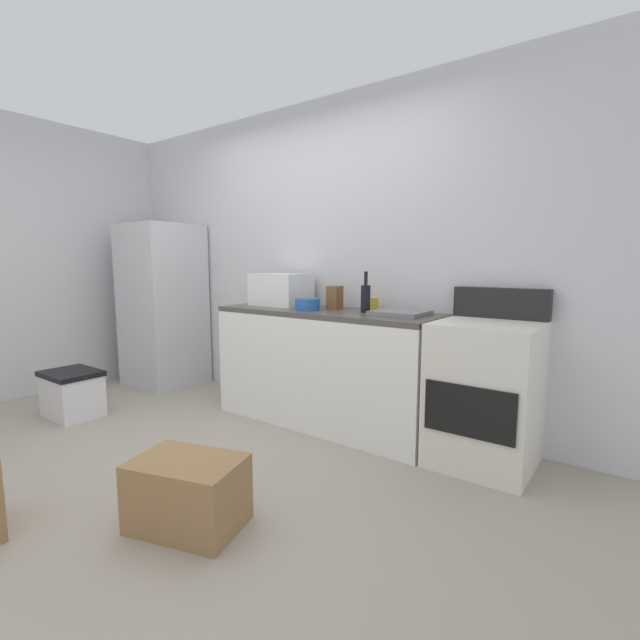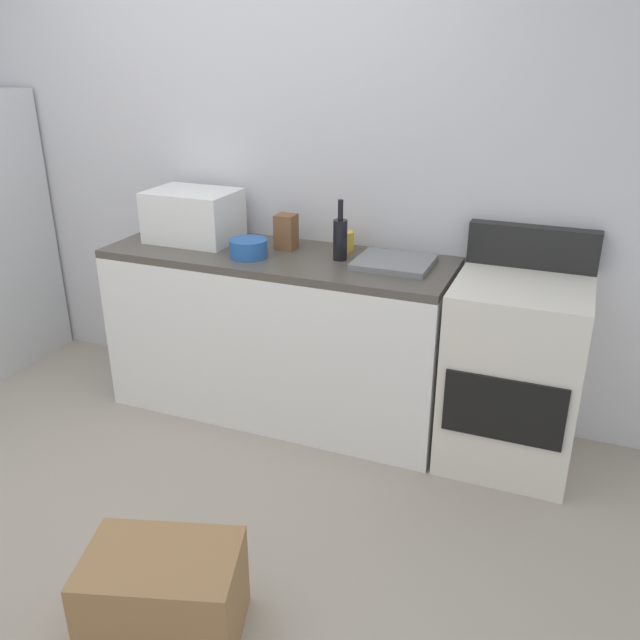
{
  "view_description": "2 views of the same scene",
  "coord_description": "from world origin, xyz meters",
  "views": [
    {
      "loc": [
        2.29,
        -1.58,
        1.27
      ],
      "look_at": [
        0.63,
        0.67,
        0.9
      ],
      "focal_mm": 25.0,
      "sensor_mm": 36.0,
      "label": 1
    },
    {
      "loc": [
        1.72,
        -1.72,
        1.9
      ],
      "look_at": [
        0.78,
        0.59,
        0.85
      ],
      "focal_mm": 37.24,
      "sensor_mm": 36.0,
      "label": 2
    }
  ],
  "objects": [
    {
      "name": "cardboard_box_large",
      "position": [
        0.59,
        -0.34,
        0.17
      ],
      "size": [
        0.59,
        0.48,
        0.33
      ],
      "primitive_type": "cube",
      "rotation": [
        0.0,
        0.0,
        0.3
      ],
      "color": "olive",
      "rests_on": "ground_plane"
    },
    {
      "name": "ground_plane",
      "position": [
        0.0,
        0.0,
        0.0
      ],
      "size": [
        6.0,
        6.0,
        0.0
      ],
      "primitive_type": "plane",
      "color": "#9E9384"
    },
    {
      "name": "wine_bottle",
      "position": [
        0.63,
        1.23,
        1.01
      ],
      "size": [
        0.07,
        0.07,
        0.3
      ],
      "color": "black",
      "rests_on": "kitchen_counter"
    },
    {
      "name": "mixing_bowl",
      "position": [
        0.19,
        1.1,
        0.95
      ],
      "size": [
        0.19,
        0.19,
        0.09
      ],
      "primitive_type": "cylinder",
      "color": "#2659A5",
      "rests_on": "kitchen_counter"
    },
    {
      "name": "coffee_mug",
      "position": [
        0.61,
        1.39,
        0.95
      ],
      "size": [
        0.08,
        0.08,
        0.1
      ],
      "primitive_type": "cylinder",
      "color": "gold",
      "rests_on": "kitchen_counter"
    },
    {
      "name": "knife_block",
      "position": [
        0.31,
        1.3,
        0.99
      ],
      "size": [
        0.1,
        0.1,
        0.18
      ],
      "primitive_type": "cube",
      "color": "brown",
      "rests_on": "kitchen_counter"
    },
    {
      "name": "sink_basin",
      "position": [
        0.91,
        1.24,
        0.92
      ],
      "size": [
        0.36,
        0.32,
        0.03
      ],
      "primitive_type": "cube",
      "color": "slate",
      "rests_on": "kitchen_counter"
    },
    {
      "name": "stove_oven",
      "position": [
        1.52,
        1.21,
        0.47
      ],
      "size": [
        0.6,
        0.61,
        1.1
      ],
      "color": "silver",
      "rests_on": "ground_plane"
    },
    {
      "name": "wall_back",
      "position": [
        0.0,
        1.55,
        1.3
      ],
      "size": [
        5.0,
        0.1,
        2.6
      ],
      "primitive_type": "cube",
      "color": "silver",
      "rests_on": "ground_plane"
    },
    {
      "name": "kitchen_counter",
      "position": [
        0.3,
        1.2,
        0.45
      ],
      "size": [
        1.8,
        0.6,
        0.9
      ],
      "color": "white",
      "rests_on": "ground_plane"
    },
    {
      "name": "microwave",
      "position": [
        -0.22,
        1.27,
        1.04
      ],
      "size": [
        0.46,
        0.34,
        0.27
      ],
      "primitive_type": "cube",
      "color": "white",
      "rests_on": "kitchen_counter"
    }
  ]
}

